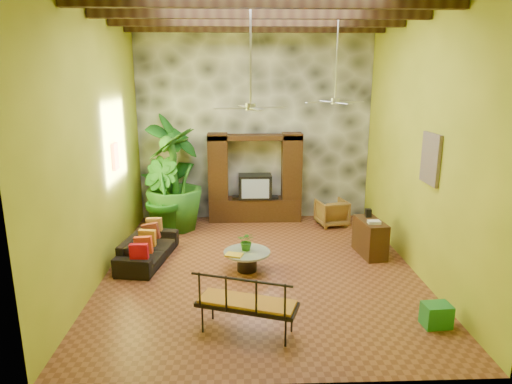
{
  "coord_description": "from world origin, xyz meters",
  "views": [
    {
      "loc": [
        -0.41,
        -8.38,
        3.73
      ],
      "look_at": [
        -0.09,
        0.2,
        1.52
      ],
      "focal_mm": 32.0,
      "sensor_mm": 36.0,
      "label": 1
    }
  ],
  "objects_px": {
    "ceiling_fan_front": "(251,95)",
    "wicker_armchair": "(332,212)",
    "entertainment_center": "(255,184)",
    "tall_plant_a": "(175,168)",
    "tall_plant_c": "(174,179)",
    "coffee_table": "(247,258)",
    "tall_plant_b": "(161,197)",
    "green_bin": "(436,315)",
    "ceiling_fan_back": "(335,91)",
    "side_console": "(370,238)",
    "iron_bench": "(247,302)",
    "sofa": "(148,248)"
  },
  "relations": [
    {
      "from": "wicker_armchair",
      "to": "tall_plant_b",
      "type": "xyz_separation_m",
      "value": [
        -4.22,
        -0.51,
        0.59
      ]
    },
    {
      "from": "green_bin",
      "to": "tall_plant_b",
      "type": "bearing_deg",
      "value": 137.93
    },
    {
      "from": "wicker_armchair",
      "to": "green_bin",
      "type": "bearing_deg",
      "value": 85.46
    },
    {
      "from": "sofa",
      "to": "side_console",
      "type": "relative_size",
      "value": 1.98
    },
    {
      "from": "tall_plant_b",
      "to": "iron_bench",
      "type": "relative_size",
      "value": 1.18
    },
    {
      "from": "iron_bench",
      "to": "sofa",
      "type": "bearing_deg",
      "value": 143.95
    },
    {
      "from": "ceiling_fan_front",
      "to": "tall_plant_b",
      "type": "bearing_deg",
      "value": 129.2
    },
    {
      "from": "iron_bench",
      "to": "green_bin",
      "type": "height_order",
      "value": "iron_bench"
    },
    {
      "from": "ceiling_fan_front",
      "to": "tall_plant_a",
      "type": "height_order",
      "value": "ceiling_fan_front"
    },
    {
      "from": "ceiling_fan_front",
      "to": "wicker_armchair",
      "type": "bearing_deg",
      "value": 54.99
    },
    {
      "from": "sofa",
      "to": "wicker_armchair",
      "type": "relative_size",
      "value": 2.61
    },
    {
      "from": "entertainment_center",
      "to": "tall_plant_a",
      "type": "xyz_separation_m",
      "value": [
        -2.06,
        0.01,
        0.46
      ]
    },
    {
      "from": "iron_bench",
      "to": "green_bin",
      "type": "distance_m",
      "value": 2.92
    },
    {
      "from": "sofa",
      "to": "tall_plant_a",
      "type": "distance_m",
      "value": 2.91
    },
    {
      "from": "tall_plant_a",
      "to": "tall_plant_c",
      "type": "relative_size",
      "value": 1.13
    },
    {
      "from": "wicker_armchair",
      "to": "tall_plant_a",
      "type": "relative_size",
      "value": 0.25
    },
    {
      "from": "ceiling_fan_front",
      "to": "ceiling_fan_back",
      "type": "xyz_separation_m",
      "value": [
        1.8,
        1.6,
        0.0
      ]
    },
    {
      "from": "tall_plant_b",
      "to": "side_console",
      "type": "distance_m",
      "value": 4.91
    },
    {
      "from": "sofa",
      "to": "green_bin",
      "type": "relative_size",
      "value": 4.59
    },
    {
      "from": "entertainment_center",
      "to": "tall_plant_b",
      "type": "bearing_deg",
      "value": -156.58
    },
    {
      "from": "wicker_armchair",
      "to": "sofa",
      "type": "bearing_deg",
      "value": 15.23
    },
    {
      "from": "ceiling_fan_front",
      "to": "tall_plant_a",
      "type": "bearing_deg",
      "value": 117.66
    },
    {
      "from": "sofa",
      "to": "wicker_armchair",
      "type": "bearing_deg",
      "value": -53.22
    },
    {
      "from": "ceiling_fan_back",
      "to": "tall_plant_b",
      "type": "relative_size",
      "value": 1.01
    },
    {
      "from": "ceiling_fan_front",
      "to": "sofa",
      "type": "xyz_separation_m",
      "value": [
        -2.1,
        0.88,
        -3.13
      ]
    },
    {
      "from": "ceiling_fan_front",
      "to": "iron_bench",
      "type": "distance_m",
      "value": 3.48
    },
    {
      "from": "ceiling_fan_back",
      "to": "iron_bench",
      "type": "height_order",
      "value": "ceiling_fan_back"
    },
    {
      "from": "wicker_armchair",
      "to": "tall_plant_a",
      "type": "xyz_separation_m",
      "value": [
        -4.0,
        0.49,
        1.09
      ]
    },
    {
      "from": "entertainment_center",
      "to": "ceiling_fan_front",
      "type": "height_order",
      "value": "ceiling_fan_front"
    },
    {
      "from": "entertainment_center",
      "to": "green_bin",
      "type": "xyz_separation_m",
      "value": [
        2.58,
        -5.37,
        -0.79
      ]
    },
    {
      "from": "wicker_armchair",
      "to": "side_console",
      "type": "distance_m",
      "value": 2.06
    },
    {
      "from": "side_console",
      "to": "green_bin",
      "type": "bearing_deg",
      "value": -93.15
    },
    {
      "from": "tall_plant_a",
      "to": "sofa",
      "type": "bearing_deg",
      "value": -95.13
    },
    {
      "from": "sofa",
      "to": "wicker_armchair",
      "type": "height_order",
      "value": "wicker_armchair"
    },
    {
      "from": "tall_plant_c",
      "to": "wicker_armchair",
      "type": "bearing_deg",
      "value": 2.11
    },
    {
      "from": "entertainment_center",
      "to": "coffee_table",
      "type": "relative_size",
      "value": 2.63
    },
    {
      "from": "tall_plant_b",
      "to": "green_bin",
      "type": "relative_size",
      "value": 4.48
    },
    {
      "from": "wicker_armchair",
      "to": "iron_bench",
      "type": "relative_size",
      "value": 0.46
    },
    {
      "from": "tall_plant_b",
      "to": "ceiling_fan_front",
      "type": "bearing_deg",
      "value": -50.8
    },
    {
      "from": "green_bin",
      "to": "coffee_table",
      "type": "bearing_deg",
      "value": 142.96
    },
    {
      "from": "wicker_armchair",
      "to": "iron_bench",
      "type": "xyz_separation_m",
      "value": [
        -2.26,
        -5.03,
        0.21
      ]
    },
    {
      "from": "tall_plant_a",
      "to": "iron_bench",
      "type": "distance_m",
      "value": 5.86
    },
    {
      "from": "entertainment_center",
      "to": "tall_plant_b",
      "type": "distance_m",
      "value": 2.48
    },
    {
      "from": "tall_plant_c",
      "to": "coffee_table",
      "type": "relative_size",
      "value": 2.77
    },
    {
      "from": "ceiling_fan_back",
      "to": "side_console",
      "type": "xyz_separation_m",
      "value": [
        0.76,
        -0.56,
        -3.02
      ]
    },
    {
      "from": "ceiling_fan_back",
      "to": "coffee_table",
      "type": "distance_m",
      "value": 3.88
    },
    {
      "from": "wicker_armchair",
      "to": "tall_plant_c",
      "type": "xyz_separation_m",
      "value": [
        -3.94,
        -0.15,
        0.93
      ]
    },
    {
      "from": "tall_plant_b",
      "to": "green_bin",
      "type": "distance_m",
      "value": 6.58
    },
    {
      "from": "ceiling_fan_back",
      "to": "iron_bench",
      "type": "bearing_deg",
      "value": -118.16
    },
    {
      "from": "green_bin",
      "to": "ceiling_fan_back",
      "type": "bearing_deg",
      "value": 105.89
    }
  ]
}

